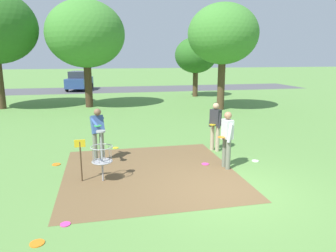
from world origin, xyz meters
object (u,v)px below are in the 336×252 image
object	(u,v)px
player_waiting_left	(98,131)
player_throwing	(215,124)
tree_near_right	(86,34)
frisbee_by_tee	(255,161)
disc_golf_basket	(100,154)
parked_car_leftmost	(80,81)
frisbee_mid_grass	(65,224)
frisbee_far_left	(37,243)
frisbee_scattered_a	(205,164)
player_foreground_watching	(227,137)
frisbee_far_right	(116,148)
tree_mid_center	(223,34)
frisbee_near_basket	(56,164)
tree_mid_left	(196,55)

from	to	relation	value
player_waiting_left	player_throwing	bearing A→B (deg)	4.59
player_waiting_left	tree_near_right	world-z (taller)	tree_near_right
frisbee_by_tee	disc_golf_basket	bearing A→B (deg)	-172.96
disc_golf_basket	parked_car_leftmost	distance (m)	23.84
disc_golf_basket	frisbee_by_tee	distance (m)	4.93
frisbee_mid_grass	frisbee_far_left	bearing A→B (deg)	-126.82
frisbee_scattered_a	player_foreground_watching	bearing A→B (deg)	-40.30
frisbee_far_left	frisbee_by_tee	bearing A→B (deg)	29.00
player_waiting_left	frisbee_far_right	bearing A→B (deg)	66.86
tree_mid_center	disc_golf_basket	bearing A→B (deg)	-126.09
frisbee_by_tee	frisbee_far_right	world-z (taller)	same
frisbee_mid_grass	frisbee_near_basket	bearing A→B (deg)	99.67
frisbee_by_tee	tree_mid_center	distance (m)	10.89
disc_golf_basket	frisbee_mid_grass	bearing A→B (deg)	-108.21
frisbee_near_basket	frisbee_scattered_a	size ratio (longest dim) A/B	1.11
disc_golf_basket	frisbee_near_basket	bearing A→B (deg)	130.08
tree_mid_left	frisbee_mid_grass	bearing A→B (deg)	-114.18
disc_golf_basket	player_throwing	world-z (taller)	player_throwing
frisbee_far_left	frisbee_near_basket	bearing A→B (deg)	92.77
frisbee_mid_grass	frisbee_scattered_a	xyz separation A→B (m)	(3.88, 2.79, 0.00)
player_waiting_left	tree_mid_left	distance (m)	17.13
tree_near_right	frisbee_by_tee	bearing A→B (deg)	-65.95
frisbee_scattered_a	frisbee_far_left	bearing A→B (deg)	-142.03
frisbee_far_left	tree_mid_center	world-z (taller)	tree_mid_center
parked_car_leftmost	tree_mid_center	bearing A→B (deg)	-55.70
frisbee_mid_grass	frisbee_far_right	distance (m)	5.29
frisbee_scattered_a	tree_mid_center	world-z (taller)	tree_mid_center
tree_near_right	frisbee_near_basket	bearing A→B (deg)	-93.42
disc_golf_basket	tree_near_right	size ratio (longest dim) A/B	0.21
player_foreground_watching	frisbee_scattered_a	world-z (taller)	player_foreground_watching
frisbee_by_tee	frisbee_far_left	xyz separation A→B (m)	(-5.96, -3.31, 0.00)
tree_mid_center	tree_mid_left	bearing A→B (deg)	86.88
disc_golf_basket	tree_mid_left	size ratio (longest dim) A/B	0.29
player_throwing	tree_mid_left	world-z (taller)	tree_mid_left
frisbee_mid_grass	frisbee_far_right	size ratio (longest dim) A/B	0.98
frisbee_by_tee	frisbee_far_right	bearing A→B (deg)	150.69
tree_mid_left	parked_car_leftmost	world-z (taller)	tree_mid_left
frisbee_by_tee	tree_mid_left	bearing A→B (deg)	79.71
frisbee_scattered_a	parked_car_leftmost	distance (m)	23.68
frisbee_far_left	frisbee_scattered_a	xyz separation A→B (m)	(4.30, 3.36, 0.00)
frisbee_scattered_a	tree_mid_center	xyz separation A→B (m)	(4.23, 9.51, 4.53)
disc_golf_basket	frisbee_far_right	world-z (taller)	disc_golf_basket
tree_mid_left	player_throwing	bearing A→B (deg)	-104.43
disc_golf_basket	frisbee_mid_grass	size ratio (longest dim) A/B	6.78
frisbee_near_basket	frisbee_scattered_a	xyz separation A→B (m)	(4.51, -0.94, 0.00)
frisbee_far_right	frisbee_scattered_a	xyz separation A→B (m)	(2.63, -2.36, 0.00)
frisbee_mid_grass	tree_mid_center	world-z (taller)	tree_mid_center
frisbee_by_tee	frisbee_far_left	size ratio (longest dim) A/B	0.83
player_foreground_watching	tree_near_right	distance (m)	13.89
frisbee_by_tee	parked_car_leftmost	world-z (taller)	parked_car_leftmost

